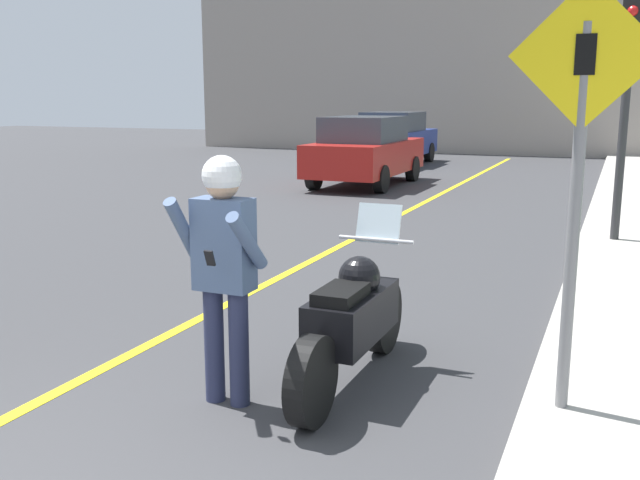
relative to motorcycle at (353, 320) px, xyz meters
The scene contains 8 objects.
road_center_line 3.72m from the motorcycle, 121.71° to the left, with size 0.12×36.00×0.01m.
building_backdrop 23.33m from the motorcycle, 93.31° to the left, with size 28.00×1.20×6.37m.
motorcycle is the anchor object (origin of this frame).
person_biker 1.13m from the motorcycle, 135.58° to the right, with size 0.59×0.48×1.75m.
crossing_sign 1.97m from the motorcycle, ahead, with size 0.91×0.08×2.71m.
traffic_light 6.66m from the motorcycle, 74.13° to the left, with size 0.26×0.30×3.30m.
parked_car_red 12.46m from the motorcycle, 108.98° to the left, with size 1.88×4.20×1.68m.
parked_car_blue 18.19m from the motorcycle, 106.20° to the left, with size 1.88×4.20×1.68m.
Camera 1 is at (3.10, -1.92, 2.13)m, focal length 40.00 mm.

